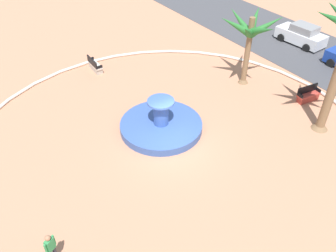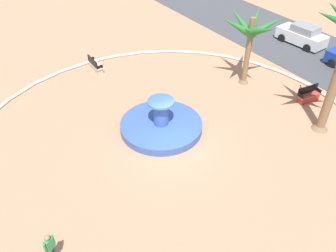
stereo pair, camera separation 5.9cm
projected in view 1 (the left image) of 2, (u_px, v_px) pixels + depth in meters
ground_plane at (171, 145)px, 19.14m from camera, size 80.00×80.00×0.00m
plaza_curb at (171, 144)px, 19.08m from camera, size 22.80×22.80×0.20m
fountain at (161, 125)px, 20.06m from camera, size 4.73×4.73×1.99m
palm_tree_by_curb at (250, 32)px, 22.07m from camera, size 4.23×3.88×4.90m
bench_east at (308, 96)px, 22.38m from camera, size 0.70×1.65×1.00m
bench_west at (95, 66)px, 25.49m from camera, size 1.60×0.51×1.00m
person_cyclist_helmet at (51, 248)px, 13.11m from camera, size 0.35×0.47×1.67m
parked_car_leftmost at (301, 35)px, 28.82m from camera, size 4.12×2.15×1.67m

